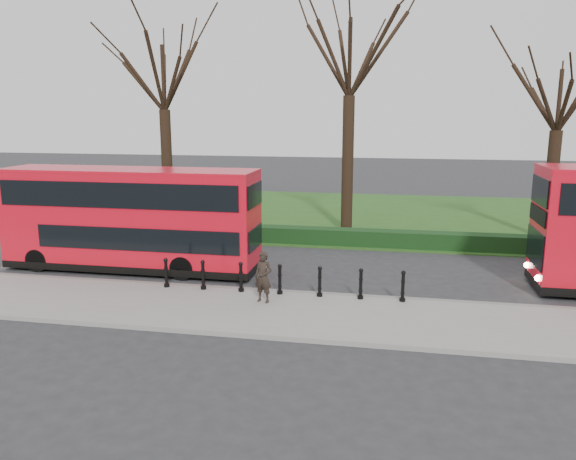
# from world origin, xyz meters

# --- Properties ---
(ground) EXTENTS (120.00, 120.00, 0.00)m
(ground) POSITION_xyz_m (0.00, 0.00, 0.00)
(ground) COLOR #28282B
(ground) RESTS_ON ground
(pavement) EXTENTS (60.00, 4.00, 0.15)m
(pavement) POSITION_xyz_m (0.00, -3.00, 0.07)
(pavement) COLOR gray
(pavement) RESTS_ON ground
(kerb) EXTENTS (60.00, 0.25, 0.16)m
(kerb) POSITION_xyz_m (0.00, -1.00, 0.07)
(kerb) COLOR slate
(kerb) RESTS_ON ground
(grass_verge) EXTENTS (60.00, 18.00, 0.06)m
(grass_verge) POSITION_xyz_m (0.00, 15.00, 0.03)
(grass_verge) COLOR #244D19
(grass_verge) RESTS_ON ground
(hedge) EXTENTS (60.00, 0.90, 0.80)m
(hedge) POSITION_xyz_m (0.00, 6.80, 0.40)
(hedge) COLOR black
(hedge) RESTS_ON ground
(yellow_line_outer) EXTENTS (60.00, 0.10, 0.01)m
(yellow_line_outer) POSITION_xyz_m (0.00, -0.70, 0.01)
(yellow_line_outer) COLOR yellow
(yellow_line_outer) RESTS_ON ground
(yellow_line_inner) EXTENTS (60.00, 0.10, 0.01)m
(yellow_line_inner) POSITION_xyz_m (0.00, -0.50, 0.01)
(yellow_line_inner) COLOR yellow
(yellow_line_inner) RESTS_ON ground
(tree_left) EXTENTS (7.43, 7.43, 11.61)m
(tree_left) POSITION_xyz_m (-8.00, 10.00, 8.44)
(tree_left) COLOR black
(tree_left) RESTS_ON ground
(tree_mid) EXTENTS (8.24, 8.24, 12.88)m
(tree_mid) POSITION_xyz_m (2.00, 10.00, 9.37)
(tree_mid) COLOR black
(tree_mid) RESTS_ON ground
(tree_right) EXTENTS (6.28, 6.28, 9.81)m
(tree_right) POSITION_xyz_m (12.00, 10.00, 7.12)
(tree_right) COLOR black
(tree_right) RESTS_ON ground
(bollard_row) EXTENTS (8.39, 0.15, 1.00)m
(bollard_row) POSITION_xyz_m (0.73, -1.35, 0.65)
(bollard_row) COLOR black
(bollard_row) RESTS_ON pavement
(bus_lead) EXTENTS (10.23, 2.35, 4.07)m
(bus_lead) POSITION_xyz_m (-5.84, 1.04, 2.05)
(bus_lead) COLOR red
(bus_lead) RESTS_ON ground
(pedestrian) EXTENTS (0.70, 0.55, 1.69)m
(pedestrian) POSITION_xyz_m (0.38, -2.26, 0.99)
(pedestrian) COLOR black
(pedestrian) RESTS_ON pavement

